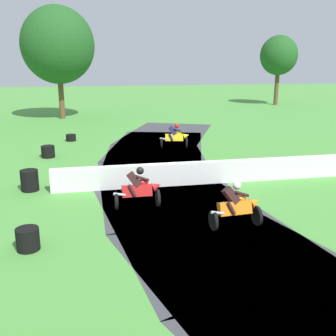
% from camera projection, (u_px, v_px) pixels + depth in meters
% --- Properties ---
extents(ground_plane, '(120.00, 120.00, 0.00)m').
position_uv_depth(ground_plane, '(164.00, 186.00, 15.88)').
color(ground_plane, '#4C933D').
extents(track_asphalt, '(9.59, 32.17, 0.01)m').
position_uv_depth(track_asphalt, '(190.00, 184.00, 16.07)').
color(track_asphalt, '#3D3D42').
rests_on(track_asphalt, ground).
extents(safety_barrier, '(19.53, 1.05, 0.90)m').
position_uv_depth(safety_barrier, '(292.00, 168.00, 16.78)').
color(safety_barrier, white).
rests_on(safety_barrier, ground).
extents(motorcycle_lead_yellow, '(1.71, 0.99, 1.43)m').
position_uv_depth(motorcycle_lead_yellow, '(176.00, 136.00, 22.44)').
color(motorcycle_lead_yellow, black).
rests_on(motorcycle_lead_yellow, ground).
extents(motorcycle_chase_red, '(1.68, 0.82, 1.43)m').
position_uv_depth(motorcycle_chase_red, '(139.00, 189.00, 13.47)').
color(motorcycle_chase_red, black).
rests_on(motorcycle_chase_red, ground).
extents(motorcycle_trailing_orange, '(1.68, 0.93, 1.42)m').
position_uv_depth(motorcycle_trailing_orange, '(237.00, 206.00, 11.94)').
color(motorcycle_trailing_orange, black).
rests_on(motorcycle_trailing_orange, ground).
extents(tire_stack_near, '(0.60, 0.60, 0.40)m').
position_uv_depth(tire_stack_near, '(71.00, 138.00, 24.41)').
color(tire_stack_near, black).
rests_on(tire_stack_near, ground).
extents(tire_stack_mid_a, '(0.67, 0.67, 0.60)m').
position_uv_depth(tire_stack_mid_a, '(48.00, 152.00, 20.33)').
color(tire_stack_mid_a, black).
rests_on(tire_stack_mid_a, ground).
extents(tire_stack_mid_b, '(0.66, 0.66, 0.80)m').
position_uv_depth(tire_stack_mid_b, '(30.00, 180.00, 15.20)').
color(tire_stack_mid_b, black).
rests_on(tire_stack_mid_b, ground).
extents(tire_stack_far, '(0.60, 0.60, 0.60)m').
position_uv_depth(tire_stack_far, '(28.00, 239.00, 10.50)').
color(tire_stack_far, black).
rests_on(tire_stack_far, ground).
extents(tree_far_left, '(5.80, 5.80, 8.92)m').
position_uv_depth(tree_far_left, '(58.00, 45.00, 32.02)').
color(tree_far_left, brown).
rests_on(tree_far_left, ground).
extents(tree_far_right, '(3.89, 3.89, 7.20)m').
position_uv_depth(tree_far_right, '(279.00, 56.00, 42.12)').
color(tree_far_right, brown).
rests_on(tree_far_right, ground).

